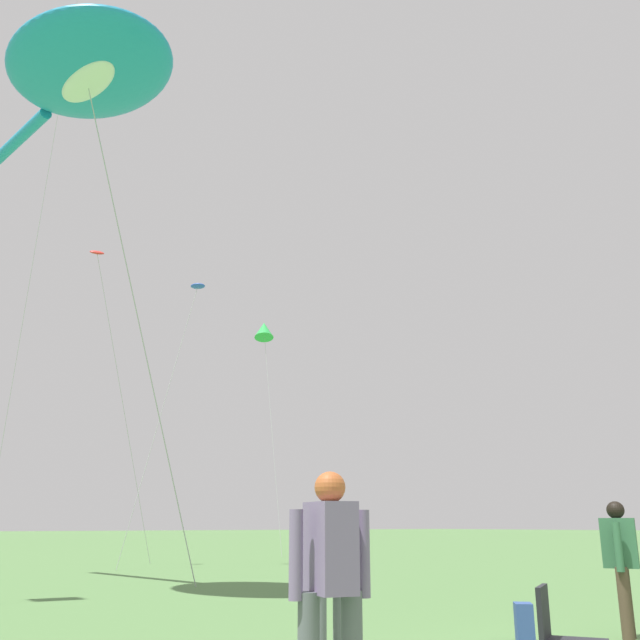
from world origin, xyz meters
name	(u,v)px	position (x,y,z in m)	size (l,w,h in m)	color
big_show_kite	(86,72)	(-3.21, 10.61, 11.13)	(5.67, 9.96, 11.57)	#1E8CBF
person_brown_coat	(621,558)	(1.23, 1.53, 0.93)	(0.52, 0.48, 1.61)	#473828
person_photographer	(330,572)	(-2.33, 2.77, 0.84)	(0.52, 0.39, 1.45)	slate
person_tall_center	(330,576)	(-4.03, 0.54, 0.99)	(0.60, 0.48, 1.71)	slate
folding_chair	(562,633)	(-2.10, 0.06, 0.51)	(0.66, 0.66, 0.86)	#4C4C51
backpack	(524,623)	(0.06, 2.14, 0.22)	(0.30, 0.20, 0.44)	#2D4784
small_kite_bird_shape	(101,273)	(0.73, 20.16, 9.92)	(3.49, 1.24, 10.76)	red
small_kite_streamer_purple	(264,330)	(10.94, 25.49, 10.61)	(1.38, 3.34, 11.18)	green
small_kite_diamond_red	(194,298)	(3.50, 18.25, 9.02)	(2.58, 0.63, 9.60)	blue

